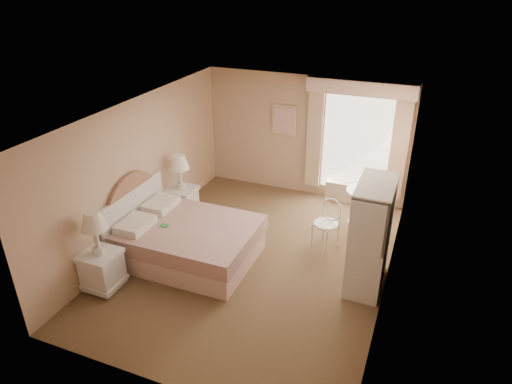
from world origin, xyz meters
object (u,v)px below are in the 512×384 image
at_px(nightstand_near, 101,261).
at_px(cafe_chair, 328,219).
at_px(bed, 184,239).
at_px(armoire, 370,244).
at_px(nightstand_far, 182,194).
at_px(round_table, 363,202).

height_order(nightstand_near, cafe_chair, nightstand_near).
distance_m(bed, armoire, 2.98).
bearing_deg(armoire, nightstand_far, 167.93).
distance_m(nightstand_far, round_table, 3.42).
height_order(nightstand_near, armoire, armoire).
bearing_deg(round_table, armoire, -77.80).
bearing_deg(bed, nightstand_far, 121.11).
relative_size(round_table, armoire, 0.41).
xyz_separation_m(nightstand_near, nightstand_far, (-0.00, 2.36, -0.01)).
relative_size(round_table, cafe_chair, 0.80).
bearing_deg(round_table, nightstand_far, -162.86).
distance_m(bed, nightstand_far, 1.40).
distance_m(nightstand_near, armoire, 3.98).
distance_m(nightstand_near, cafe_chair, 3.73).
bearing_deg(armoire, cafe_chair, 134.06).
bearing_deg(cafe_chair, nightstand_far, -153.88).
xyz_separation_m(round_table, cafe_chair, (-0.43, -0.95, 0.04)).
xyz_separation_m(nightstand_far, cafe_chair, (2.84, 0.06, 0.02)).
distance_m(nightstand_far, armoire, 3.74).
height_order(round_table, cafe_chair, cafe_chair).
bearing_deg(bed, cafe_chair, 30.65).
relative_size(nightstand_near, round_table, 1.85).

